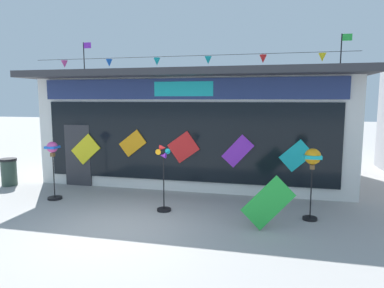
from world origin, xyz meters
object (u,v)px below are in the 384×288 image
object	(u,v)px
kite_shop_building	(201,125)
wind_spinner_far_left	(53,159)
trash_bin	(9,172)
wind_spinner_center_left	(312,163)
display_kite_on_ground	(268,203)
wind_spinner_left	(163,174)

from	to	relation	value
kite_shop_building	wind_spinner_far_left	bearing A→B (deg)	-129.48
kite_shop_building	trash_bin	xyz separation A→B (m)	(-5.82, -3.05, -1.41)
kite_shop_building	wind_spinner_center_left	xyz separation A→B (m)	(3.53, -4.21, -0.51)
display_kite_on_ground	kite_shop_building	bearing A→B (deg)	116.99
kite_shop_building	trash_bin	bearing A→B (deg)	-152.30
wind_spinner_left	display_kite_on_ground	bearing A→B (deg)	-13.63
wind_spinner_far_left	wind_spinner_left	distance (m)	3.37
trash_bin	display_kite_on_ground	world-z (taller)	display_kite_on_ground
wind_spinner_far_left	trash_bin	size ratio (longest dim) A/B	1.84
kite_shop_building	wind_spinner_center_left	world-z (taller)	kite_shop_building
kite_shop_building	wind_spinner_far_left	world-z (taller)	kite_shop_building
trash_bin	wind_spinner_left	bearing A→B (deg)	-13.16
wind_spinner_left	kite_shop_building	bearing A→B (deg)	89.56
kite_shop_building	wind_spinner_far_left	size ratio (longest dim) A/B	6.28
kite_shop_building	display_kite_on_ground	size ratio (longest dim) A/B	9.42
display_kite_on_ground	trash_bin	bearing A→B (deg)	166.69
wind_spinner_far_left	trash_bin	world-z (taller)	wind_spinner_far_left
wind_spinner_left	wind_spinner_far_left	bearing A→B (deg)	174.96
wind_spinner_center_left	trash_bin	size ratio (longest dim) A/B	1.90
kite_shop_building	wind_spinner_left	distance (m)	4.50
wind_spinner_center_left	display_kite_on_ground	world-z (taller)	wind_spinner_center_left
wind_spinner_center_left	display_kite_on_ground	bearing A→B (deg)	-139.50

